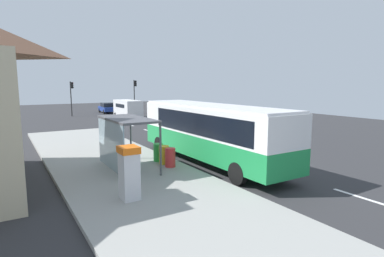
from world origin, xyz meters
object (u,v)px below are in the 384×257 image
recycling_bin_yellow (164,155)px  traffic_light_near_side (135,91)px  traffic_light_far_side (72,93)px  white_van (128,108)px  bus_shelter (121,130)px  ticket_machine (129,172)px  bus (209,130)px  recycling_bin_red (170,157)px  sedan_near (107,108)px  recycling_bin_green (158,152)px

recycling_bin_yellow → traffic_light_near_side: 30.67m
traffic_light_near_side → traffic_light_far_side: size_ratio=1.05×
white_van → bus_shelter: bearing=-110.6°
white_van → bus_shelter: bus_shelter is taller
white_van → ticket_machine: white_van is taller
bus → recycling_bin_red: bus is taller
sedan_near → traffic_light_far_side: 6.30m
traffic_light_near_side → bus: bearing=-103.7°
white_van → traffic_light_near_side: size_ratio=1.07×
white_van → bus_shelter: 24.45m
sedan_near → recycling_bin_red: 33.42m
recycling_bin_green → bus_shelter: 2.71m
white_van → recycling_bin_red: size_ratio=5.48×
recycling_bin_yellow → sedan_near: bearing=78.6°
ticket_machine → bus: bearing=30.0°
bus → sedan_near: size_ratio=2.46×
recycling_bin_green → sedan_near: bearing=78.3°
ticket_machine → recycling_bin_yellow: bearing=49.6°
white_van → recycling_bin_yellow: white_van is taller
white_van → sedan_near: (0.10, 9.09, -0.55)m
white_van → traffic_light_far_side: 8.79m
recycling_bin_red → traffic_light_far_side: traffic_light_far_side is taller
white_van → recycling_bin_green: (-6.40, -22.29, -0.69)m
recycling_bin_yellow → traffic_light_near_side: size_ratio=0.20×
recycling_bin_yellow → recycling_bin_green: bearing=90.0°
white_van → traffic_light_near_side: 7.10m
white_van → traffic_light_far_side: bearing=128.0°
recycling_bin_green → recycling_bin_red: bearing=-90.0°
sedan_near → bus: bearing=-97.0°
bus_shelter → bus: bearing=-7.9°
recycling_bin_green → traffic_light_near_side: 30.01m
recycling_bin_green → traffic_light_far_side: 29.20m
recycling_bin_red → recycling_bin_yellow: 0.70m
recycling_bin_green → traffic_light_near_side: (9.70, 28.28, 2.59)m
bus → white_van: (3.91, 23.53, -0.50)m
ticket_machine → recycling_bin_green: bearing=54.2°
bus → white_van: bus is taller
traffic_light_far_side → bus_shelter: (-3.32, -29.66, -1.00)m
bus → traffic_light_near_side: (7.21, 29.52, 1.40)m
bus → recycling_bin_yellow: bearing=167.8°
bus → recycling_bin_yellow: (-2.49, 0.54, -1.19)m
bus → recycling_bin_green: 3.02m
sedan_near → ticket_machine: size_ratio=2.31×
bus → white_van: size_ratio=2.12×
bus → traffic_light_near_side: size_ratio=2.26×
recycling_bin_green → recycling_bin_yellow: bearing=-90.0°
white_van → ticket_machine: bearing=-109.9°
bus → recycling_bin_green: bus is taller
recycling_bin_yellow → bus: bearing=-12.2°
traffic_light_far_side → bus_shelter: traffic_light_far_side is taller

